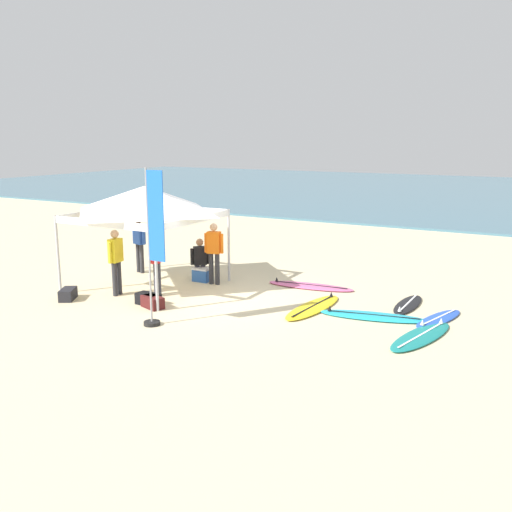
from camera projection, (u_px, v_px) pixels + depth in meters
ground_plane at (217, 298)px, 14.23m from camera, size 80.00×80.00×0.00m
sea at (449, 192)px, 41.01m from camera, size 80.00×36.00×0.10m
canopy_tent at (145, 200)px, 14.83m from camera, size 3.33×3.33×2.75m
surfboard_blue at (438, 319)px, 12.52m from camera, size 0.97×1.87×0.19m
surfboard_pink at (310, 286)px, 15.27m from camera, size 2.46×0.89×0.19m
surfboard_cyan at (373, 316)px, 12.71m from camera, size 2.52×1.12×0.19m
surfboard_yellow at (313, 307)px, 13.38m from camera, size 0.84×2.42×0.19m
surfboard_teal at (421, 336)px, 11.44m from camera, size 1.13×2.39×0.19m
surfboard_black at (408, 304)px, 13.58m from camera, size 0.51×1.83×0.19m
person_orange at (214, 249)px, 15.39m from camera, size 0.54×0.30×1.71m
person_red at (157, 258)px, 14.28m from camera, size 0.33×0.52×1.71m
person_blue at (139, 240)px, 16.75m from camera, size 0.53×0.31×1.71m
person_yellow at (116, 258)px, 14.33m from camera, size 0.26×0.55×1.71m
person_black at (200, 257)px, 15.94m from camera, size 0.43×0.41×1.20m
banner_flag at (153, 255)px, 11.84m from camera, size 0.60×0.36×3.40m
gear_bag_near_tent at (148, 299)px, 13.68m from camera, size 0.62×0.35×0.28m
gear_bag_by_pole at (153, 302)px, 13.42m from camera, size 0.67×0.50×0.28m
gear_bag_on_sand at (68, 294)px, 14.10m from camera, size 0.58×0.68×0.28m
cooler_box at (202, 274)px, 15.89m from camera, size 0.50×0.36×0.39m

